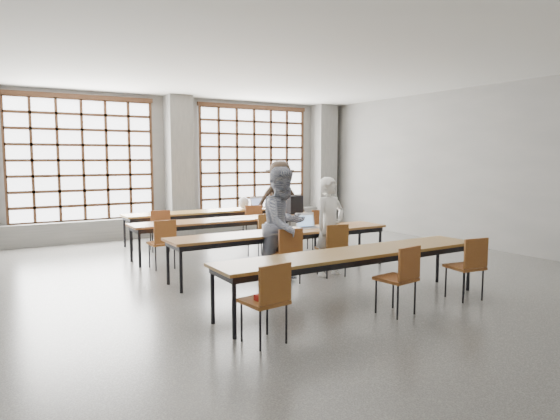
{
  "coord_description": "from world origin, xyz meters",
  "views": [
    {
      "loc": [
        -4.36,
        -6.88,
        1.96
      ],
      "look_at": [
        0.05,
        0.4,
        1.07
      ],
      "focal_mm": 32.0,
      "sensor_mm": 36.0,
      "label": 1
    }
  ],
  "objects_px": {
    "chair_mid_right": "(319,226)",
    "student_female": "(284,225)",
    "chair_near_left": "(268,295)",
    "student_back": "(280,200)",
    "chair_back_left": "(160,226)",
    "chair_near_right": "(469,262)",
    "red_pouch": "(264,297)",
    "desk_row_c": "(283,235)",
    "chair_mid_left": "(163,239)",
    "desk_row_d": "(355,256)",
    "backpack": "(295,205)",
    "chair_front_right": "(334,245)",
    "chair_back_right": "(282,217)",
    "chair_front_left": "(288,250)",
    "chair_back_mid": "(253,219)",
    "mouse": "(329,226)",
    "desk_row_a": "(211,213)",
    "student_male": "(330,227)",
    "chair_mid_centre": "(263,230)",
    "green_box": "(278,228)",
    "laptop_front": "(307,224)",
    "laptop_back": "(259,205)",
    "desk_row_b": "(230,222)",
    "chair_near_mid": "(401,273)",
    "plastic_bag": "(244,202)",
    "phone": "(295,230)"
  },
  "relations": [
    {
      "from": "chair_near_mid",
      "to": "desk_row_d",
      "type": "bearing_deg",
      "value": 108.5
    },
    {
      "from": "chair_front_right",
      "to": "student_back",
      "type": "xyz_separation_m",
      "value": [
        1.26,
        3.79,
        0.4
      ]
    },
    {
      "from": "student_female",
      "to": "backpack",
      "type": "distance_m",
      "value": 3.16
    },
    {
      "from": "desk_row_a",
      "to": "chair_near_right",
      "type": "relative_size",
      "value": 4.55
    },
    {
      "from": "laptop_back",
      "to": "student_female",
      "type": "bearing_deg",
      "value": -113.92
    },
    {
      "from": "backpack",
      "to": "desk_row_c",
      "type": "bearing_deg",
      "value": -124.95
    },
    {
      "from": "student_male",
      "to": "student_back",
      "type": "xyz_separation_m",
      "value": [
        1.25,
        3.66,
        0.12
      ]
    },
    {
      "from": "laptop_front",
      "to": "laptop_back",
      "type": "height_order",
      "value": "same"
    },
    {
      "from": "desk_row_a",
      "to": "student_male",
      "type": "relative_size",
      "value": 2.44
    },
    {
      "from": "chair_front_left",
      "to": "green_box",
      "type": "xyz_separation_m",
      "value": [
        0.26,
        0.71,
        0.24
      ]
    },
    {
      "from": "desk_row_b",
      "to": "chair_near_mid",
      "type": "relative_size",
      "value": 4.55
    },
    {
      "from": "student_back",
      "to": "chair_front_left",
      "type": "bearing_deg",
      "value": -97.79
    },
    {
      "from": "green_box",
      "to": "chair_front_right",
      "type": "bearing_deg",
      "value": -47.98
    },
    {
      "from": "chair_near_right",
      "to": "student_female",
      "type": "xyz_separation_m",
      "value": [
        -1.64,
        2.19,
        0.37
      ]
    },
    {
      "from": "desk_row_d",
      "to": "backpack",
      "type": "height_order",
      "value": "backpack"
    },
    {
      "from": "chair_near_left",
      "to": "chair_near_right",
      "type": "relative_size",
      "value": 1.0
    },
    {
      "from": "student_male",
      "to": "mouse",
      "type": "xyz_separation_m",
      "value": [
        0.35,
        0.48,
        -0.07
      ]
    },
    {
      "from": "chair_near_left",
      "to": "laptop_front",
      "type": "bearing_deg",
      "value": 49.42
    },
    {
      "from": "chair_back_mid",
      "to": "student_female",
      "type": "bearing_deg",
      "value": -110.65
    },
    {
      "from": "desk_row_d",
      "to": "mouse",
      "type": "height_order",
      "value": "mouse"
    },
    {
      "from": "chair_back_right",
      "to": "red_pouch",
      "type": "bearing_deg",
      "value": -123.13
    },
    {
      "from": "chair_mid_centre",
      "to": "student_back",
      "type": "xyz_separation_m",
      "value": [
        1.48,
        1.78,
        0.4
      ]
    },
    {
      "from": "chair_near_left",
      "to": "plastic_bag",
      "type": "distance_m",
      "value": 7.07
    },
    {
      "from": "student_male",
      "to": "red_pouch",
      "type": "height_order",
      "value": "student_male"
    },
    {
      "from": "chair_back_mid",
      "to": "chair_back_right",
      "type": "distance_m",
      "value": 0.8
    },
    {
      "from": "chair_back_right",
      "to": "desk_row_c",
      "type": "bearing_deg",
      "value": -121.16
    },
    {
      "from": "chair_front_right",
      "to": "chair_near_left",
      "type": "relative_size",
      "value": 1.0
    },
    {
      "from": "chair_near_right",
      "to": "red_pouch",
      "type": "relative_size",
      "value": 4.4
    },
    {
      "from": "chair_near_mid",
      "to": "laptop_back",
      "type": "distance_m",
      "value": 6.64
    },
    {
      "from": "desk_row_a",
      "to": "student_female",
      "type": "bearing_deg",
      "value": -97.55
    },
    {
      "from": "red_pouch",
      "to": "chair_mid_centre",
      "type": "bearing_deg",
      "value": 60.89
    },
    {
      "from": "chair_mid_centre",
      "to": "chair_near_left",
      "type": "distance_m",
      "value": 4.63
    },
    {
      "from": "desk_row_c",
      "to": "chair_mid_centre",
      "type": "relative_size",
      "value": 4.55
    },
    {
      "from": "chair_mid_centre",
      "to": "laptop_back",
      "type": "distance_m",
      "value": 2.7
    },
    {
      "from": "chair_back_right",
      "to": "chair_front_left",
      "type": "relative_size",
      "value": 1.0
    },
    {
      "from": "chair_back_mid",
      "to": "phone",
      "type": "distance_m",
      "value": 3.25
    },
    {
      "from": "desk_row_d",
      "to": "red_pouch",
      "type": "height_order",
      "value": "desk_row_d"
    },
    {
      "from": "green_box",
      "to": "chair_front_left",
      "type": "bearing_deg",
      "value": -110.13
    },
    {
      "from": "chair_mid_right",
      "to": "student_female",
      "type": "bearing_deg",
      "value": -137.28
    },
    {
      "from": "chair_back_mid",
      "to": "mouse",
      "type": "distance_m",
      "value": 3.06
    },
    {
      "from": "laptop_front",
      "to": "backpack",
      "type": "bearing_deg",
      "value": 62.77
    },
    {
      "from": "student_male",
      "to": "laptop_back",
      "type": "height_order",
      "value": "student_male"
    },
    {
      "from": "chair_mid_left",
      "to": "student_back",
      "type": "xyz_separation_m",
      "value": [
        3.49,
        1.78,
        0.4
      ]
    },
    {
      "from": "red_pouch",
      "to": "chair_back_right",
      "type": "bearing_deg",
      "value": 56.87
    },
    {
      "from": "student_male",
      "to": "student_back",
      "type": "height_order",
      "value": "student_back"
    },
    {
      "from": "backpack",
      "to": "red_pouch",
      "type": "distance_m",
      "value": 5.8
    },
    {
      "from": "red_pouch",
      "to": "desk_row_c",
      "type": "bearing_deg",
      "value": 54.69
    },
    {
      "from": "chair_back_left",
      "to": "chair_near_right",
      "type": "relative_size",
      "value": 1.0
    },
    {
      "from": "chair_near_left",
      "to": "student_back",
      "type": "distance_m",
      "value": 6.93
    },
    {
      "from": "laptop_back",
      "to": "backpack",
      "type": "relative_size",
      "value": 0.99
    }
  ]
}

